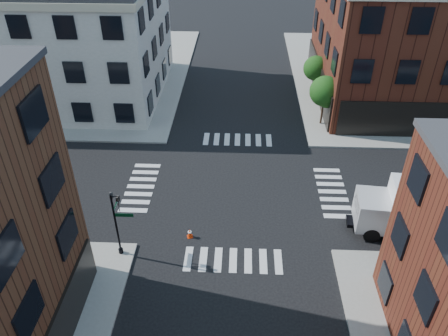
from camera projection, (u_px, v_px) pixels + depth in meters
The scene contains 9 objects.
ground at pixel (236, 189), 31.86m from camera, with size 120.00×120.00×0.00m, color black.
sidewalk_ne at pixel (429, 78), 48.29m from camera, with size 30.00×30.00×0.15m, color gray.
sidewalk_nw at pixel (56, 72), 49.80m from camera, with size 30.00×30.00×0.15m, color gray.
building_nw at pixel (46, 39), 42.53m from camera, with size 22.00×16.00×11.00m, color beige.
tree_near at pixel (325, 93), 37.97m from camera, with size 2.69×2.69×4.49m.
tree_far at pixel (316, 69), 43.05m from camera, with size 2.43×2.43×4.07m.
signal_pole at pixel (117, 217), 25.00m from camera, with size 1.29×1.24×4.60m.
box_truck at pixel (426, 211), 26.91m from camera, with size 8.38×3.23×3.72m.
traffic_cone at pixel (190, 233), 27.60m from camera, with size 0.43×0.43×0.64m.
Camera 1 is at (0.26, -25.29, 19.46)m, focal length 35.00 mm.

